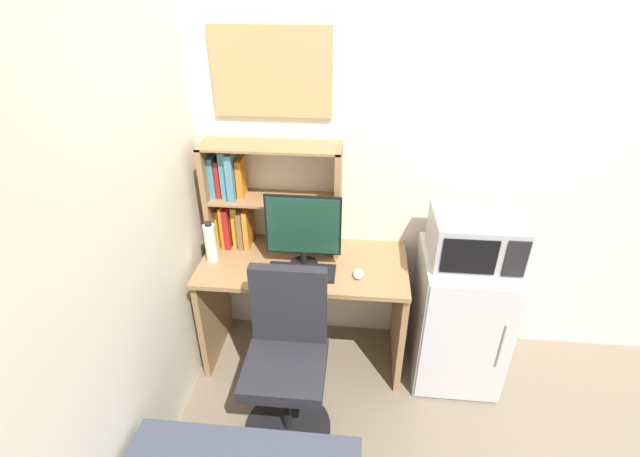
{
  "coord_description": "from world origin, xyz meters",
  "views": [
    {
      "loc": [
        -0.64,
        -2.44,
        2.23
      ],
      "look_at": [
        -0.84,
        -0.32,
        0.99
      ],
      "focal_mm": 25.17,
      "sensor_mm": 36.0,
      "label": 1
    }
  ],
  "objects_px": {
    "mini_fridge": "(459,317)",
    "desk_chair": "(287,366)",
    "wall_corkboard": "(271,72)",
    "microwave": "(475,237)",
    "water_bottle": "(211,242)",
    "monitor": "(303,229)",
    "keyboard": "(301,272)",
    "computer_mouse": "(358,274)",
    "hutch_bookshelf": "(252,196)"
  },
  "relations": [
    {
      "from": "computer_mouse",
      "to": "desk_chair",
      "type": "distance_m",
      "value": 0.63
    },
    {
      "from": "keyboard",
      "to": "wall_corkboard",
      "type": "distance_m",
      "value": 1.1
    },
    {
      "from": "water_bottle",
      "to": "wall_corkboard",
      "type": "height_order",
      "value": "wall_corkboard"
    },
    {
      "from": "monitor",
      "to": "water_bottle",
      "type": "relative_size",
      "value": 1.76
    },
    {
      "from": "desk_chair",
      "to": "wall_corkboard",
      "type": "bearing_deg",
      "value": 101.68
    },
    {
      "from": "monitor",
      "to": "keyboard",
      "type": "height_order",
      "value": "monitor"
    },
    {
      "from": "water_bottle",
      "to": "wall_corkboard",
      "type": "distance_m",
      "value": 1.01
    },
    {
      "from": "desk_chair",
      "to": "wall_corkboard",
      "type": "distance_m",
      "value": 1.55
    },
    {
      "from": "mini_fridge",
      "to": "microwave",
      "type": "distance_m",
      "value": 0.56
    },
    {
      "from": "monitor",
      "to": "desk_chair",
      "type": "relative_size",
      "value": 0.46
    },
    {
      "from": "water_bottle",
      "to": "wall_corkboard",
      "type": "relative_size",
      "value": 0.39
    },
    {
      "from": "monitor",
      "to": "desk_chair",
      "type": "xyz_separation_m",
      "value": [
        -0.03,
        -0.49,
        -0.55
      ]
    },
    {
      "from": "monitor",
      "to": "desk_chair",
      "type": "bearing_deg",
      "value": -93.61
    },
    {
      "from": "hutch_bookshelf",
      "to": "computer_mouse",
      "type": "relative_size",
      "value": 8.16
    },
    {
      "from": "hutch_bookshelf",
      "to": "microwave",
      "type": "height_order",
      "value": "hutch_bookshelf"
    },
    {
      "from": "monitor",
      "to": "microwave",
      "type": "distance_m",
      "value": 0.93
    },
    {
      "from": "keyboard",
      "to": "water_bottle",
      "type": "bearing_deg",
      "value": 170.67
    },
    {
      "from": "mini_fridge",
      "to": "desk_chair",
      "type": "xyz_separation_m",
      "value": [
        -0.96,
        -0.49,
        0.01
      ]
    },
    {
      "from": "keyboard",
      "to": "desk_chair",
      "type": "xyz_separation_m",
      "value": [
        -0.03,
        -0.4,
        -0.32
      ]
    },
    {
      "from": "computer_mouse",
      "to": "hutch_bookshelf",
      "type": "bearing_deg",
      "value": 156.16
    },
    {
      "from": "mini_fridge",
      "to": "microwave",
      "type": "xyz_separation_m",
      "value": [
        0.0,
        0.0,
        0.56
      ]
    },
    {
      "from": "monitor",
      "to": "wall_corkboard",
      "type": "bearing_deg",
      "value": 122.46
    },
    {
      "from": "water_bottle",
      "to": "hutch_bookshelf",
      "type": "bearing_deg",
      "value": 43.96
    },
    {
      "from": "computer_mouse",
      "to": "mini_fridge",
      "type": "xyz_separation_m",
      "value": [
        0.61,
        0.07,
        -0.33
      ]
    },
    {
      "from": "water_bottle",
      "to": "desk_chair",
      "type": "distance_m",
      "value": 0.83
    },
    {
      "from": "water_bottle",
      "to": "mini_fridge",
      "type": "relative_size",
      "value": 0.3
    },
    {
      "from": "computer_mouse",
      "to": "wall_corkboard",
      "type": "xyz_separation_m",
      "value": [
        -0.51,
        0.38,
        1.0
      ]
    },
    {
      "from": "computer_mouse",
      "to": "microwave",
      "type": "relative_size",
      "value": 0.21
    },
    {
      "from": "monitor",
      "to": "computer_mouse",
      "type": "distance_m",
      "value": 0.4
    },
    {
      "from": "hutch_bookshelf",
      "to": "mini_fridge",
      "type": "xyz_separation_m",
      "value": [
        1.26,
        -0.21,
        -0.65
      ]
    },
    {
      "from": "monitor",
      "to": "computer_mouse",
      "type": "height_order",
      "value": "monitor"
    },
    {
      "from": "monitor",
      "to": "hutch_bookshelf",
      "type": "bearing_deg",
      "value": 147.42
    },
    {
      "from": "microwave",
      "to": "mini_fridge",
      "type": "bearing_deg",
      "value": -90.05
    },
    {
      "from": "monitor",
      "to": "keyboard",
      "type": "distance_m",
      "value": 0.25
    },
    {
      "from": "mini_fridge",
      "to": "microwave",
      "type": "height_order",
      "value": "microwave"
    },
    {
      "from": "mini_fridge",
      "to": "desk_chair",
      "type": "distance_m",
      "value": 1.08
    },
    {
      "from": "monitor",
      "to": "microwave",
      "type": "xyz_separation_m",
      "value": [
        0.93,
        0.0,
        -0.0
      ]
    },
    {
      "from": "keyboard",
      "to": "microwave",
      "type": "relative_size",
      "value": 0.84
    },
    {
      "from": "water_bottle",
      "to": "microwave",
      "type": "height_order",
      "value": "microwave"
    },
    {
      "from": "hutch_bookshelf",
      "to": "monitor",
      "type": "height_order",
      "value": "hutch_bookshelf"
    },
    {
      "from": "water_bottle",
      "to": "monitor",
      "type": "bearing_deg",
      "value": -0.55
    },
    {
      "from": "monitor",
      "to": "keyboard",
      "type": "relative_size",
      "value": 1.17
    },
    {
      "from": "microwave",
      "to": "keyboard",
      "type": "bearing_deg",
      "value": -174.79
    },
    {
      "from": "microwave",
      "to": "water_bottle",
      "type": "bearing_deg",
      "value": 179.85
    },
    {
      "from": "wall_corkboard",
      "to": "microwave",
      "type": "bearing_deg",
      "value": -15.21
    },
    {
      "from": "hutch_bookshelf",
      "to": "wall_corkboard",
      "type": "height_order",
      "value": "wall_corkboard"
    },
    {
      "from": "microwave",
      "to": "wall_corkboard",
      "type": "distance_m",
      "value": 1.4
    },
    {
      "from": "hutch_bookshelf",
      "to": "keyboard",
      "type": "bearing_deg",
      "value": -42.0
    },
    {
      "from": "computer_mouse",
      "to": "mini_fridge",
      "type": "bearing_deg",
      "value": 6.82
    },
    {
      "from": "hutch_bookshelf",
      "to": "microwave",
      "type": "xyz_separation_m",
      "value": [
        1.26,
        -0.21,
        -0.09
      ]
    }
  ]
}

